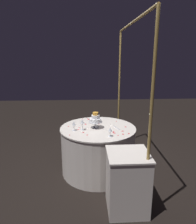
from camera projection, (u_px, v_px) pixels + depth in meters
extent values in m
plane|color=black|center=(98.00, 170.00, 3.59)|extent=(12.00, 12.00, 0.00)
cylinder|color=olive|center=(119.00, 91.00, 4.36)|extent=(0.04, 0.04, 2.38)
cylinder|color=olive|center=(150.00, 125.00, 2.25)|extent=(0.04, 0.04, 2.38)
cylinder|color=olive|center=(133.00, 22.00, 3.00)|extent=(2.19, 0.04, 0.04)
sphere|color=#F9EAB2|center=(119.00, 84.00, 4.33)|extent=(0.02, 0.02, 0.02)
sphere|color=#F9EAB2|center=(150.00, 114.00, 2.22)|extent=(0.02, 0.02, 0.02)
sphere|color=#F9EAB2|center=(125.00, 28.00, 3.67)|extent=(0.02, 0.02, 0.02)
sphere|color=#F9EAB2|center=(120.00, 46.00, 4.13)|extent=(0.02, 0.02, 0.02)
sphere|color=#F9EAB2|center=(147.00, 170.00, 2.39)|extent=(0.02, 0.02, 0.02)
sphere|color=#F9EAB2|center=(130.00, 23.00, 3.11)|extent=(0.02, 0.02, 0.02)
sphere|color=#F9EAB2|center=(119.00, 80.00, 4.30)|extent=(0.02, 0.02, 0.02)
sphere|color=#F9EAB2|center=(146.00, 186.00, 2.46)|extent=(0.02, 0.02, 0.02)
sphere|color=#F9EAB2|center=(144.00, 16.00, 2.52)|extent=(0.02, 0.02, 0.02)
sphere|color=#F9EAB2|center=(118.00, 132.00, 4.58)|extent=(0.02, 0.02, 0.02)
sphere|color=#F9EAB2|center=(150.00, 133.00, 2.28)|extent=(0.02, 0.02, 0.02)
sphere|color=#F9EAB2|center=(156.00, 4.00, 1.96)|extent=(0.02, 0.02, 0.02)
cylinder|color=silver|center=(98.00, 150.00, 3.49)|extent=(1.21, 1.21, 0.76)
cylinder|color=silver|center=(98.00, 128.00, 3.39)|extent=(1.23, 1.23, 0.02)
cube|color=silver|center=(127.00, 182.00, 2.60)|extent=(0.49, 0.49, 0.75)
cube|color=silver|center=(128.00, 154.00, 2.50)|extent=(0.51, 0.51, 0.02)
cylinder|color=silver|center=(95.00, 128.00, 3.37)|extent=(0.11, 0.11, 0.01)
cylinder|color=silver|center=(95.00, 125.00, 3.36)|extent=(0.02, 0.02, 0.09)
cylinder|color=silver|center=(95.00, 122.00, 3.35)|extent=(0.22, 0.22, 0.01)
cylinder|color=white|center=(95.00, 120.00, 3.34)|extent=(0.19, 0.19, 0.05)
cylinder|color=white|center=(95.00, 117.00, 3.32)|extent=(0.13, 0.13, 0.06)
cylinder|color=gold|center=(95.00, 114.00, 3.31)|extent=(0.09, 0.09, 0.05)
cylinder|color=silver|center=(110.00, 136.00, 3.01)|extent=(0.06, 0.06, 0.00)
cylinder|color=silver|center=(110.00, 134.00, 3.00)|extent=(0.01, 0.01, 0.08)
cone|color=silver|center=(110.00, 129.00, 2.98)|extent=(0.06, 0.06, 0.06)
cylinder|color=silver|center=(82.00, 130.00, 3.27)|extent=(0.06, 0.06, 0.00)
cylinder|color=silver|center=(82.00, 127.00, 3.26)|extent=(0.01, 0.01, 0.11)
cone|color=silver|center=(82.00, 121.00, 3.23)|extent=(0.06, 0.06, 0.06)
cylinder|color=silver|center=(74.00, 130.00, 3.25)|extent=(0.06, 0.06, 0.00)
cylinder|color=silver|center=(74.00, 128.00, 3.24)|extent=(0.01, 0.01, 0.08)
cone|color=silver|center=(74.00, 123.00, 3.22)|extent=(0.05, 0.05, 0.07)
cube|color=silver|center=(116.00, 128.00, 3.37)|extent=(0.21, 0.10, 0.01)
cube|color=white|center=(112.00, 125.00, 3.49)|extent=(0.09, 0.05, 0.01)
ellipsoid|color=red|center=(114.00, 132.00, 3.20)|extent=(0.03, 0.03, 0.00)
ellipsoid|color=red|center=(126.00, 127.00, 3.41)|extent=(0.04, 0.04, 0.00)
ellipsoid|color=red|center=(88.00, 118.00, 3.87)|extent=(0.04, 0.03, 0.00)
ellipsoid|color=red|center=(129.00, 134.00, 3.11)|extent=(0.04, 0.04, 0.00)
ellipsoid|color=red|center=(118.00, 135.00, 3.05)|extent=(0.03, 0.03, 0.00)
ellipsoid|color=red|center=(83.00, 132.00, 3.17)|extent=(0.03, 0.04, 0.00)
ellipsoid|color=red|center=(78.00, 129.00, 3.29)|extent=(0.02, 0.03, 0.00)
ellipsoid|color=red|center=(113.00, 133.00, 3.16)|extent=(0.04, 0.04, 0.00)
ellipsoid|color=red|center=(87.00, 135.00, 3.06)|extent=(0.04, 0.03, 0.00)
ellipsoid|color=red|center=(123.00, 131.00, 3.22)|extent=(0.03, 0.04, 0.00)
ellipsoid|color=red|center=(70.00, 135.00, 3.06)|extent=(0.03, 0.03, 0.00)
ellipsoid|color=red|center=(69.00, 126.00, 3.44)|extent=(0.03, 0.02, 0.00)
ellipsoid|color=red|center=(79.00, 128.00, 3.37)|extent=(0.02, 0.03, 0.00)
ellipsoid|color=red|center=(85.00, 124.00, 3.55)|extent=(0.04, 0.04, 0.00)
ellipsoid|color=red|center=(123.00, 134.00, 3.09)|extent=(0.04, 0.03, 0.00)
ellipsoid|color=red|center=(89.00, 119.00, 3.82)|extent=(0.04, 0.03, 0.00)
ellipsoid|color=red|center=(82.00, 119.00, 3.84)|extent=(0.03, 0.03, 0.00)
ellipsoid|color=red|center=(116.00, 121.00, 3.70)|extent=(0.03, 0.03, 0.00)
ellipsoid|color=red|center=(115.00, 133.00, 3.14)|extent=(0.04, 0.04, 0.00)
ellipsoid|color=red|center=(99.00, 124.00, 3.56)|extent=(0.04, 0.03, 0.00)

